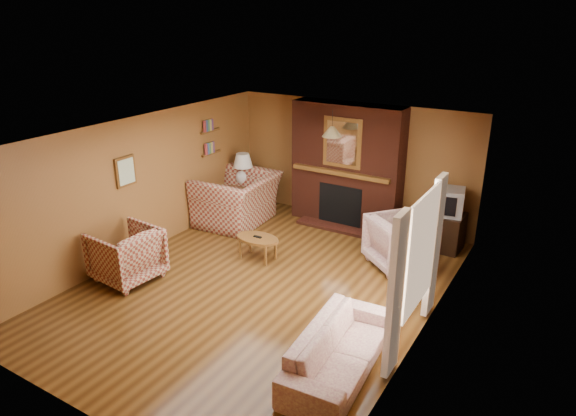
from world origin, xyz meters
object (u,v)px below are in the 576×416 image
Objects in this scene: fireplace at (347,166)px; floral_sofa at (339,349)px; plaid_loveseat at (237,199)px; side_table at (244,198)px; plaid_armchair at (126,254)px; crt_tv at (448,202)px; coffee_table at (258,240)px; tv_stand at (445,231)px; floral_armchair at (401,242)px; table_lamp at (243,167)px.

fireplace is 1.23× the size of floral_sofa.
fireplace is at bearing 116.94° from plaid_loveseat.
fireplace is 4.01× the size of side_table.
plaid_loveseat reaches higher than plaid_armchair.
side_table is at bearing -175.26° from crt_tv.
coffee_table is at bearing 145.63° from plaid_armchair.
coffee_table is at bearing -140.11° from tv_stand.
floral_armchair is (3.55, 2.67, 0.01)m from plaid_armchair.
crt_tv is at bearing -88.21° from tv_stand.
plaid_loveseat is 0.78m from table_lamp.
fireplace is 2.34m from side_table.
plaid_armchair reaches higher than side_table.
floral_armchair is at bearing -113.43° from crt_tv.
tv_stand is (3.90, 0.92, -0.16)m from plaid_loveseat.
plaid_loveseat reaches higher than side_table.
crt_tv is at bearing 99.29° from plaid_loveseat.
crt_tv is (2.05, -0.19, -0.28)m from fireplace.
fireplace reaches higher than crt_tv.
fireplace is 2.51× the size of floral_armchair.
floral_armchair is (3.45, -0.13, -0.06)m from plaid_loveseat.
crt_tv is at bearing 138.06° from plaid_armchair.
plaid_armchair is 5.46m from tv_stand.
fireplace reaches higher than plaid_armchair.
coffee_table is 2.37m from table_lamp.
floral_armchair reaches higher than plaid_armchair.
fireplace is 2.55× the size of plaid_armchair.
side_table is 0.67m from table_lamp.
floral_sofa is 2.48× the size of coffee_table.
coffee_table is 1.31× the size of side_table.
table_lamp is at bearing -173.39° from tv_stand.
tv_stand reaches higher than floral_sofa.
side_table is 0.89× the size of table_lamp.
plaid_loveseat is 2.28× the size of tv_stand.
plaid_loveseat is 1.62× the size of plaid_armchair.
side_table is at bearing -160.26° from plaid_loveseat.
crt_tv reaches higher than plaid_armchair.
floral_sofa is at bearing -65.56° from fireplace.
floral_armchair is 1.15m from tv_stand.
coffee_table is at bearing -104.51° from fireplace.
plaid_armchair is at bearing -129.53° from coffee_table.
floral_armchair is 3.76m from side_table.
plaid_loveseat is at bearing -66.34° from side_table.
plaid_loveseat is at bearing -149.14° from fireplace.
plaid_loveseat is at bearing 46.49° from floral_sofa.
crt_tv is (4.15, 0.34, 0.60)m from side_table.
table_lamp is at bearing 0.00° from side_table.
fireplace is at bearing 14.29° from table_lamp.
side_table is (-3.70, 0.71, -0.14)m from floral_armchair.
crt_tv is at bearing -5.30° from fireplace.
plaid_loveseat is 2.80m from plaid_armchair.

